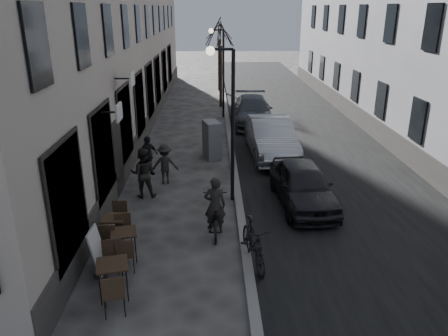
{
  "coord_description": "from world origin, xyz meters",
  "views": [
    {
      "loc": [
        -0.65,
        -7.64,
        6.19
      ],
      "look_at": [
        -0.33,
        4.25,
        1.8
      ],
      "focal_mm": 35.0,
      "sensor_mm": 36.0,
      "label": 1
    }
  ],
  "objects_px": {
    "bistro_set_b": "(124,242)",
    "bistro_set_a": "(113,276)",
    "moped": "(253,243)",
    "pedestrian_mid": "(165,164)",
    "utility_cabinet": "(212,140)",
    "pedestrian_near": "(143,173)",
    "streetlamp_far": "(220,63)",
    "tree_near": "(221,33)",
    "car_mid": "(271,138)",
    "car_near": "(303,185)",
    "streetlamp_near": "(228,109)",
    "bicycle": "(215,216)",
    "pedestrian_far": "(148,156)",
    "sign_board": "(99,255)",
    "car_far": "(253,111)",
    "bistro_set_c": "(115,227)",
    "tree_far": "(219,29)"
  },
  "relations": [
    {
      "from": "car_mid",
      "to": "tree_near",
      "type": "bearing_deg",
      "value": 98.06
    },
    {
      "from": "car_mid",
      "to": "moped",
      "type": "bearing_deg",
      "value": -102.85
    },
    {
      "from": "sign_board",
      "to": "pedestrian_far",
      "type": "xyz_separation_m",
      "value": [
        0.29,
        6.72,
        0.31
      ]
    },
    {
      "from": "bicycle",
      "to": "pedestrian_near",
      "type": "xyz_separation_m",
      "value": [
        -2.44,
        2.63,
        0.35
      ]
    },
    {
      "from": "bistro_set_a",
      "to": "utility_cabinet",
      "type": "relative_size",
      "value": 1.08
    },
    {
      "from": "pedestrian_near",
      "to": "pedestrian_mid",
      "type": "relative_size",
      "value": 1.16
    },
    {
      "from": "tree_far",
      "to": "moped",
      "type": "relative_size",
      "value": 2.88
    },
    {
      "from": "sign_board",
      "to": "tree_far",
      "type": "bearing_deg",
      "value": 84.87
    },
    {
      "from": "tree_near",
      "to": "pedestrian_mid",
      "type": "relative_size",
      "value": 3.78
    },
    {
      "from": "utility_cabinet",
      "to": "pedestrian_near",
      "type": "height_order",
      "value": "pedestrian_near"
    },
    {
      "from": "bicycle",
      "to": "streetlamp_near",
      "type": "bearing_deg",
      "value": -100.53
    },
    {
      "from": "pedestrian_far",
      "to": "bistro_set_c",
      "type": "bearing_deg",
      "value": -135.68
    },
    {
      "from": "bicycle",
      "to": "pedestrian_mid",
      "type": "relative_size",
      "value": 1.32
    },
    {
      "from": "streetlamp_near",
      "to": "pedestrian_mid",
      "type": "distance_m",
      "value": 3.64
    },
    {
      "from": "tree_far",
      "to": "car_far",
      "type": "bearing_deg",
      "value": -81.04
    },
    {
      "from": "tree_near",
      "to": "pedestrian_far",
      "type": "distance_m",
      "value": 13.49
    },
    {
      "from": "pedestrian_mid",
      "to": "pedestrian_far",
      "type": "bearing_deg",
      "value": -52.65
    },
    {
      "from": "bistro_set_c",
      "to": "pedestrian_far",
      "type": "bearing_deg",
      "value": 89.04
    },
    {
      "from": "streetlamp_near",
      "to": "utility_cabinet",
      "type": "height_order",
      "value": "streetlamp_near"
    },
    {
      "from": "moped",
      "to": "bistro_set_c",
      "type": "bearing_deg",
      "value": 151.4
    },
    {
      "from": "streetlamp_far",
      "to": "pedestrian_near",
      "type": "relative_size",
      "value": 2.9
    },
    {
      "from": "sign_board",
      "to": "car_near",
      "type": "xyz_separation_m",
      "value": [
        5.77,
        3.83,
        0.23
      ]
    },
    {
      "from": "bistro_set_b",
      "to": "sign_board",
      "type": "xyz_separation_m",
      "value": [
        -0.5,
        -0.61,
        -0.0
      ]
    },
    {
      "from": "utility_cabinet",
      "to": "pedestrian_far",
      "type": "height_order",
      "value": "utility_cabinet"
    },
    {
      "from": "streetlamp_far",
      "to": "car_near",
      "type": "bearing_deg",
      "value": -78.75
    },
    {
      "from": "streetlamp_far",
      "to": "tree_near",
      "type": "xyz_separation_m",
      "value": [
        0.07,
        3.0,
        1.5
      ]
    },
    {
      "from": "car_far",
      "to": "moped",
      "type": "height_order",
      "value": "car_far"
    },
    {
      "from": "sign_board",
      "to": "car_far",
      "type": "distance_m",
      "value": 15.42
    },
    {
      "from": "sign_board",
      "to": "bicycle",
      "type": "relative_size",
      "value": 0.59
    },
    {
      "from": "car_near",
      "to": "streetlamp_far",
      "type": "bearing_deg",
      "value": 97.52
    },
    {
      "from": "moped",
      "to": "pedestrian_mid",
      "type": "bearing_deg",
      "value": 105.72
    },
    {
      "from": "bicycle",
      "to": "car_mid",
      "type": "relative_size",
      "value": 0.39
    },
    {
      "from": "bistro_set_b",
      "to": "car_near",
      "type": "bearing_deg",
      "value": 18.99
    },
    {
      "from": "utility_cabinet",
      "to": "pedestrian_far",
      "type": "xyz_separation_m",
      "value": [
        -2.49,
        -2.01,
        -0.03
      ]
    },
    {
      "from": "utility_cabinet",
      "to": "car_mid",
      "type": "bearing_deg",
      "value": -11.13
    },
    {
      "from": "tree_near",
      "to": "car_near",
      "type": "xyz_separation_m",
      "value": [
        2.4,
        -15.43,
        -3.96
      ]
    },
    {
      "from": "car_near",
      "to": "bistro_set_c",
      "type": "bearing_deg",
      "value": -161.17
    },
    {
      "from": "sign_board",
      "to": "bicycle",
      "type": "height_order",
      "value": "sign_board"
    },
    {
      "from": "car_far",
      "to": "moped",
      "type": "relative_size",
      "value": 2.63
    },
    {
      "from": "tree_near",
      "to": "streetlamp_far",
      "type": "bearing_deg",
      "value": -91.38
    },
    {
      "from": "streetlamp_near",
      "to": "bicycle",
      "type": "distance_m",
      "value": 3.51
    },
    {
      "from": "bistro_set_a",
      "to": "car_near",
      "type": "bearing_deg",
      "value": 29.8
    },
    {
      "from": "sign_board",
      "to": "pedestrian_near",
      "type": "height_order",
      "value": "pedestrian_near"
    },
    {
      "from": "pedestrian_mid",
      "to": "car_mid",
      "type": "bearing_deg",
      "value": -146.69
    },
    {
      "from": "bistro_set_a",
      "to": "moped",
      "type": "relative_size",
      "value": 0.88
    },
    {
      "from": "streetlamp_near",
      "to": "tree_near",
      "type": "bearing_deg",
      "value": 89.72
    },
    {
      "from": "tree_far",
      "to": "car_mid",
      "type": "distance_m",
      "value": 16.89
    },
    {
      "from": "bistro_set_b",
      "to": "bistro_set_a",
      "type": "bearing_deg",
      "value": -100.73
    },
    {
      "from": "car_near",
      "to": "moped",
      "type": "xyz_separation_m",
      "value": [
        -1.95,
        -3.57,
        -0.11
      ]
    },
    {
      "from": "car_mid",
      "to": "car_far",
      "type": "height_order",
      "value": "car_mid"
    }
  ]
}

